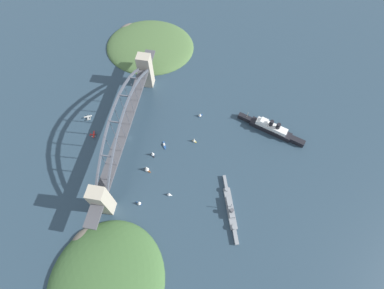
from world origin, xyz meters
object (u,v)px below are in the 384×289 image
Objects in this scene: seaplane_taxiing_near_bridge at (93,135)px; harbor_arch_bridge at (126,126)px; small_boat_2 at (147,168)px; small_boat_5 at (164,145)px; small_boat_3 at (200,115)px; small_boat_6 at (194,140)px; ocean_liner at (271,128)px; naval_cruiser at (230,209)px; small_boat_1 at (169,194)px; seaplane_second_in_formation at (88,117)px; small_boat_0 at (139,203)px; small_boat_4 at (153,154)px.

harbor_arch_bridge is at bearing 95.24° from seaplane_taxiing_near_bridge.
small_boat_5 is at bearing 160.28° from small_boat_2.
small_boat_3 is 0.89× the size of small_boat_6.
ocean_liner is (-41.84, 175.32, -23.34)m from harbor_arch_bridge.
naval_cruiser reaches higher than small_boat_1.
small_boat_0 is at bearing 43.56° from seaplane_second_in_formation.
harbor_arch_bridge reaches higher than seaplane_second_in_formation.
small_boat_2 is at bearing -128.73° from small_boat_1.
naval_cruiser is 7.55× the size of seaplane_taxiing_near_bridge.
small_boat_1 is at bearing 56.10° from seaplane_second_in_formation.
small_boat_6 is at bearing 167.65° from small_boat_1.
ocean_liner is 8.54× the size of seaplane_second_in_formation.
seaplane_second_in_formation reaches higher than seaplane_taxiing_near_bridge.
harbor_arch_bridge reaches higher than small_boat_4.
small_boat_4 is (-62.99, 0.38, 0.51)m from small_boat_0.
small_boat_0 is at bearing 46.43° from seaplane_taxiing_near_bridge.
small_boat_6 is at bearing -71.02° from ocean_liner.
seaplane_second_in_formation is 0.93× the size of small_boat_5.
small_boat_4 is at bearing 80.14° from seaplane_taxiing_near_bridge.
seaplane_taxiing_near_bridge is 1.37× the size of small_boat_6.
small_boat_6 is (-79.69, -54.54, 0.21)m from naval_cruiser.
seaplane_second_in_formation is (21.73, -238.33, -3.90)m from ocean_liner.
small_boat_4 is (-20.91, 2.12, -0.46)m from small_boat_2.
small_boat_3 is 0.60× the size of small_boat_5.
naval_cruiser reaches higher than small_boat_2.
ocean_liner is 239.35m from seaplane_second_in_formation.
small_boat_4 is at bearing -147.09° from small_boat_1.
ocean_liner is 11.79× the size of small_boat_6.
small_boat_2 is (59.54, 94.90, 2.44)m from seaplane_second_in_formation.
naval_cruiser reaches higher than small_boat_6.
small_boat_6 is (-9.34, 80.83, -25.76)m from harbor_arch_bridge.
seaplane_second_in_formation is 140.25m from small_boat_0.
naval_cruiser is 102.35m from small_boat_0.
small_boat_5 is at bearing -71.16° from small_boat_6.
small_boat_2 is at bearing -106.64° from naval_cruiser.
small_boat_0 is 34.71m from small_boat_1.
small_boat_4 is at bearing 174.22° from small_boat_2.
small_boat_1 is 56.01m from small_boat_4.
small_boat_6 is (-13.70, 128.32, 1.53)m from seaplane_taxiing_near_bridge.
small_boat_5 is (2.89, 44.99, -28.38)m from harbor_arch_bridge.
seaplane_second_in_formation is at bearing -94.28° from small_boat_6.
small_boat_5 is at bearing 77.98° from seaplane_second_in_formation.
ocean_liner reaches higher than small_boat_5.
harbor_arch_bridge is at bearing -83.41° from small_boat_6.
small_boat_4 reaches higher than small_boat_6.
small_boat_5 is (-15.63, 10.98, -3.13)m from small_boat_4.
harbor_arch_bridge is 37.59× the size of small_boat_3.
harbor_arch_bridge is 95.59m from small_boat_1.
small_boat_6 reaches higher than small_boat_5.
small_boat_1 is (61.18, 111.93, 0.99)m from seaplane_taxiing_near_bridge.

